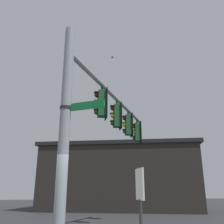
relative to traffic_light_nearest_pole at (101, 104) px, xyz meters
name	(u,v)px	position (x,y,z in m)	size (l,w,h in m)	color
signal_pole	(65,129)	(-2.20, 1.32, -1.59)	(0.30, 0.30, 6.43)	gray
mast_arm	(116,98)	(1.37, -0.85, 0.79)	(0.18, 0.18, 8.35)	gray
traffic_light_nearest_pole	(101,104)	(0.00, 0.00, 0.00)	(0.54, 0.49, 1.31)	black
traffic_light_mid_inner	(116,116)	(1.50, -0.91, 0.00)	(0.54, 0.49, 1.31)	black
traffic_light_mid_outer	(128,125)	(2.99, -1.82, 0.00)	(0.54, 0.49, 1.31)	black
traffic_light_arm_end	(137,132)	(4.49, -2.73, 0.00)	(0.54, 0.49, 1.31)	black
street_name_sign	(75,107)	(-2.35, 1.07, -0.99)	(0.80, 1.19, 0.22)	#147238
bird_flying	(112,57)	(3.32, -1.07, 4.05)	(0.28, 0.20, 0.08)	gray
storefront_building	(120,177)	(12.71, -3.53, -2.14)	(10.77, 14.53, 5.31)	#282321
tree_by_storefront	(96,164)	(15.49, -1.68, -0.75)	(2.90, 2.90, 5.56)	#4C3823
historical_marker	(140,199)	(-2.83, -0.60, -3.40)	(0.60, 0.08, 2.13)	#333333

